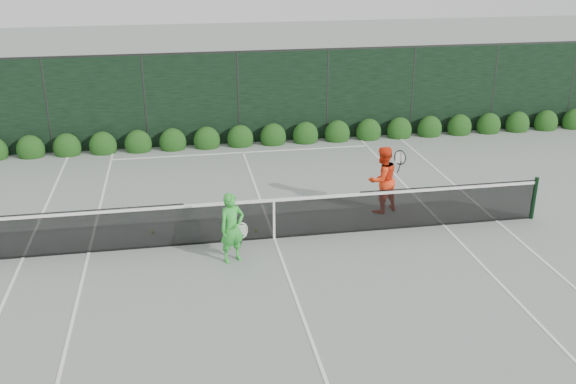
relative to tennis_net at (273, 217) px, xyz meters
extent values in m
plane|color=gray|center=(0.02, 0.00, -0.53)|extent=(80.00, 80.00, 0.00)
cylinder|color=black|center=(6.42, 0.00, 0.00)|extent=(0.10, 0.10, 1.07)
cube|color=black|center=(-4.18, 0.00, -0.02)|extent=(4.40, 0.01, 1.02)
cube|color=black|center=(0.02, 0.00, -0.05)|extent=(4.00, 0.01, 0.96)
cube|color=black|center=(4.22, 0.00, -0.02)|extent=(4.40, 0.01, 1.02)
cube|color=white|center=(0.02, 0.00, 0.41)|extent=(12.80, 0.03, 0.07)
cube|color=black|center=(0.02, 0.00, -0.51)|extent=(12.80, 0.02, 0.04)
cube|color=white|center=(0.02, 0.00, -0.07)|extent=(0.05, 0.03, 0.91)
imported|color=green|center=(-1.01, -0.92, 0.24)|extent=(0.66, 0.56, 1.53)
torus|color=silver|center=(-0.81, -0.82, 0.11)|extent=(0.30, 0.11, 0.30)
cylinder|color=black|center=(-0.81, -0.82, -0.13)|extent=(0.10, 0.03, 0.30)
imported|color=#FF3B15|center=(2.91, 1.09, 0.32)|extent=(1.00, 0.90, 1.70)
torus|color=black|center=(3.26, 0.89, 0.94)|extent=(0.25, 0.21, 0.30)
cylinder|color=black|center=(3.26, 0.89, 0.70)|extent=(0.10, 0.03, 0.30)
cube|color=white|center=(-5.46, 0.00, -0.53)|extent=(0.06, 23.77, 0.01)
cube|color=white|center=(5.51, 0.00, -0.53)|extent=(0.06, 23.77, 0.01)
cube|color=white|center=(-4.09, 0.00, -0.53)|extent=(0.06, 23.77, 0.01)
cube|color=white|center=(4.14, 0.00, -0.53)|extent=(0.06, 23.77, 0.01)
cube|color=white|center=(0.02, 11.88, -0.53)|extent=(11.03, 0.06, 0.01)
cube|color=white|center=(0.02, 6.40, -0.53)|extent=(8.23, 0.06, 0.01)
cube|color=white|center=(0.02, 0.00, -0.53)|extent=(0.06, 12.80, 0.01)
cube|color=black|center=(0.02, 7.50, 0.97)|extent=(32.00, 0.06, 3.00)
cube|color=#262826|center=(0.02, 7.50, 2.50)|extent=(32.00, 0.06, 0.06)
cylinder|color=#262826|center=(-5.98, 7.50, 0.97)|extent=(0.08, 0.08, 3.00)
cylinder|color=#262826|center=(-2.98, 7.50, 0.97)|extent=(0.08, 0.08, 3.00)
cylinder|color=#262826|center=(0.02, 7.50, 0.97)|extent=(0.08, 0.08, 3.00)
cylinder|color=#262826|center=(3.02, 7.50, 0.97)|extent=(0.08, 0.08, 3.00)
cylinder|color=#262826|center=(6.02, 7.50, 0.97)|extent=(0.08, 0.08, 3.00)
cylinder|color=#262826|center=(9.02, 7.50, 0.97)|extent=(0.08, 0.08, 3.00)
cylinder|color=#262826|center=(12.02, 7.50, 0.97)|extent=(0.08, 0.08, 3.00)
ellipsoid|color=#15360E|center=(-6.58, 7.15, -0.30)|extent=(0.86, 0.65, 0.94)
ellipsoid|color=#15360E|center=(-5.48, 7.15, -0.30)|extent=(0.86, 0.65, 0.94)
ellipsoid|color=#15360E|center=(-4.38, 7.15, -0.30)|extent=(0.86, 0.65, 0.94)
ellipsoid|color=#15360E|center=(-3.28, 7.15, -0.30)|extent=(0.86, 0.65, 0.94)
ellipsoid|color=#15360E|center=(-2.18, 7.15, -0.30)|extent=(0.86, 0.65, 0.94)
ellipsoid|color=#15360E|center=(-1.08, 7.15, -0.30)|extent=(0.86, 0.65, 0.94)
ellipsoid|color=#15360E|center=(0.02, 7.15, -0.30)|extent=(0.86, 0.65, 0.94)
ellipsoid|color=#15360E|center=(1.12, 7.15, -0.30)|extent=(0.86, 0.65, 0.94)
ellipsoid|color=#15360E|center=(2.22, 7.15, -0.30)|extent=(0.86, 0.65, 0.94)
ellipsoid|color=#15360E|center=(3.32, 7.15, -0.30)|extent=(0.86, 0.65, 0.94)
ellipsoid|color=#15360E|center=(4.42, 7.15, -0.30)|extent=(0.86, 0.65, 0.94)
ellipsoid|color=#15360E|center=(5.52, 7.15, -0.30)|extent=(0.86, 0.65, 0.94)
ellipsoid|color=#15360E|center=(6.62, 7.15, -0.30)|extent=(0.86, 0.65, 0.94)
ellipsoid|color=#15360E|center=(7.72, 7.15, -0.30)|extent=(0.86, 0.65, 0.94)
ellipsoid|color=#15360E|center=(8.82, 7.15, -0.30)|extent=(0.86, 0.65, 0.94)
ellipsoid|color=#15360E|center=(9.92, 7.15, -0.30)|extent=(0.86, 0.65, 0.94)
ellipsoid|color=#15360E|center=(11.02, 7.15, -0.30)|extent=(0.86, 0.65, 0.94)
ellipsoid|color=#15360E|center=(12.12, 7.15, -0.30)|extent=(0.86, 0.65, 0.94)
sphere|color=#CDEB34|center=(-2.74, 0.76, -0.50)|extent=(0.07, 0.07, 0.07)
sphere|color=#CDEB34|center=(-0.94, -0.16, -0.50)|extent=(0.07, 0.07, 0.07)
sphere|color=#CDEB34|center=(-0.34, 0.45, -0.50)|extent=(0.07, 0.07, 0.07)
camera|label=1|loc=(-2.00, -13.13, 5.90)|focal=40.00mm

